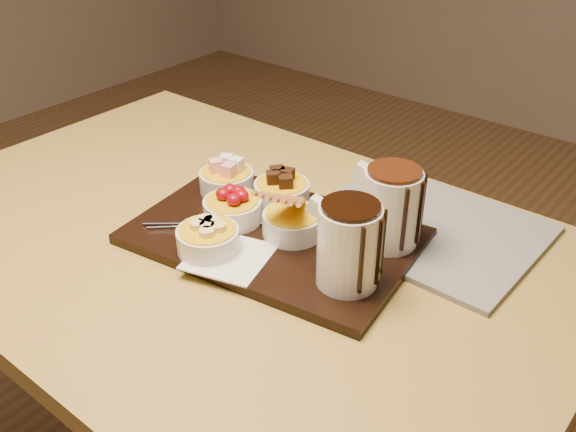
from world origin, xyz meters
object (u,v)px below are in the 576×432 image
Objects in this scene: bowl_strawberries at (233,210)px; pitcher_dark_chocolate at (349,246)px; newspaper at (425,226)px; serving_board at (274,236)px; dining_table at (227,279)px; pitcher_milk_chocolate at (391,208)px.

pitcher_dark_chocolate is (0.25, -0.02, 0.04)m from bowl_strawberries.
newspaper is at bearing 80.33° from pitcher_dark_chocolate.
newspaper is (0.18, 0.19, -0.00)m from serving_board.
serving_board is at bearing 22.84° from dining_table.
pitcher_milk_chocolate reaches higher than dining_table.
dining_table is 12.00× the size of bowl_strawberries.
bowl_strawberries reaches higher than newspaper.
dining_table is 3.19× the size of newspaper.
pitcher_dark_chocolate is at bearing -90.60° from newspaper.
pitcher_dark_chocolate is at bearing -94.40° from pitcher_milk_chocolate.
dining_table is 0.33m from pitcher_milk_chocolate.
serving_board is 3.65× the size of pitcher_dark_chocolate.
dining_table is 9.52× the size of pitcher_dark_chocolate.
dining_table is 0.31m from pitcher_dark_chocolate.
pitcher_dark_chocolate is 0.24m from newspaper.
serving_board is 0.19m from pitcher_dark_chocolate.
pitcher_dark_chocolate reaches higher than bowl_strawberries.
newspaper is at bearing 39.08° from serving_board.
dining_table is at bearing -160.47° from pitcher_milk_chocolate.
newspaper reaches higher than dining_table.
pitcher_dark_chocolate and pitcher_milk_chocolate have the same top height.
pitcher_dark_chocolate reaches higher than serving_board.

